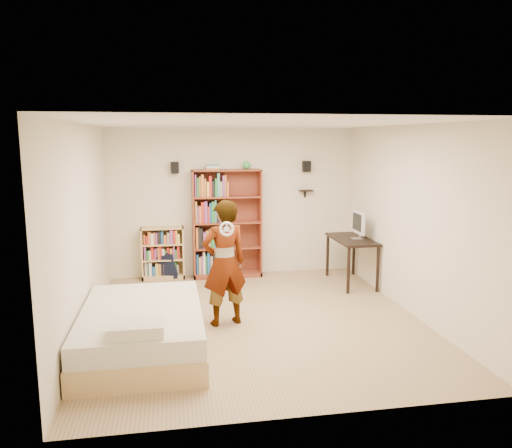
{
  "coord_description": "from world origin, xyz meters",
  "views": [
    {
      "loc": [
        -1.14,
        -6.54,
        2.5
      ],
      "look_at": [
        0.09,
        0.6,
        1.26
      ],
      "focal_mm": 35.0,
      "sensor_mm": 36.0,
      "label": 1
    }
  ],
  "objects_px": {
    "computer_desk": "(351,261)",
    "daybed": "(142,324)",
    "person": "(224,263)",
    "tall_bookshelf": "(227,224)",
    "low_bookshelf": "(163,253)"
  },
  "relations": [
    {
      "from": "tall_bookshelf",
      "to": "computer_desk",
      "type": "bearing_deg",
      "value": -21.53
    },
    {
      "from": "computer_desk",
      "to": "person",
      "type": "xyz_separation_m",
      "value": [
        -2.39,
        -1.56,
        0.45
      ]
    },
    {
      "from": "low_bookshelf",
      "to": "daybed",
      "type": "relative_size",
      "value": 0.43
    },
    {
      "from": "person",
      "to": "computer_desk",
      "type": "bearing_deg",
      "value": -162.26
    },
    {
      "from": "tall_bookshelf",
      "to": "daybed",
      "type": "distance_m",
      "value": 3.42
    },
    {
      "from": "tall_bookshelf",
      "to": "person",
      "type": "relative_size",
      "value": 1.15
    },
    {
      "from": "low_bookshelf",
      "to": "person",
      "type": "relative_size",
      "value": 0.55
    },
    {
      "from": "tall_bookshelf",
      "to": "person",
      "type": "xyz_separation_m",
      "value": [
        -0.31,
        -2.38,
        -0.13
      ]
    },
    {
      "from": "daybed",
      "to": "person",
      "type": "height_order",
      "value": "person"
    },
    {
      "from": "person",
      "to": "low_bookshelf",
      "type": "bearing_deg",
      "value": -86.04
    },
    {
      "from": "person",
      "to": "tall_bookshelf",
      "type": "bearing_deg",
      "value": -112.84
    },
    {
      "from": "computer_desk",
      "to": "daybed",
      "type": "bearing_deg",
      "value": -147.06
    },
    {
      "from": "person",
      "to": "daybed",
      "type": "bearing_deg",
      "value": 17.02
    },
    {
      "from": "daybed",
      "to": "person",
      "type": "relative_size",
      "value": 1.28
    },
    {
      "from": "tall_bookshelf",
      "to": "daybed",
      "type": "relative_size",
      "value": 0.9
    }
  ]
}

